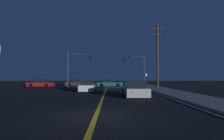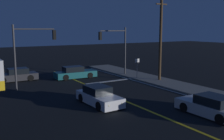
{
  "view_description": "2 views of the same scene",
  "coord_description": "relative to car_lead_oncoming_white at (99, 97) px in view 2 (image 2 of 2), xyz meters",
  "views": [
    {
      "loc": [
        0.64,
        -7.99,
        1.67
      ],
      "look_at": [
        0.86,
        19.9,
        2.8
      ],
      "focal_mm": 28.92,
      "sensor_mm": 36.0,
      "label": 1
    },
    {
      "loc": [
        -10.95,
        -2.52,
        5.5
      ],
      "look_at": [
        0.84,
        16.83,
        1.89
      ],
      "focal_mm": 41.83,
      "sensor_mm": 36.0,
      "label": 2
    }
  ],
  "objects": [
    {
      "name": "sidewalk_right",
      "position": [
        9.31,
        -2.73,
        -0.51
      ],
      "size": [
        3.2,
        39.86,
        0.15
      ],
      "primitive_type": "cube",
      "color": "slate",
      "rests_on": "ground"
    },
    {
      "name": "lane_line_center",
      "position": [
        2.13,
        -2.73,
        -0.57
      ],
      "size": [
        0.2,
        37.65,
        0.01
      ],
      "primitive_type": "cube",
      "color": "gold",
      "rests_on": "ground"
    },
    {
      "name": "lane_line_edge_right",
      "position": [
        7.46,
        -2.73,
        -0.57
      ],
      "size": [
        0.16,
        37.65,
        0.01
      ],
      "primitive_type": "cube",
      "color": "silver",
      "rests_on": "ground"
    },
    {
      "name": "stop_bar",
      "position": [
        4.92,
        6.84,
        -0.57
      ],
      "size": [
        5.58,
        0.5,
        0.01
      ],
      "primitive_type": "cube",
      "color": "silver",
      "rests_on": "ground"
    },
    {
      "name": "car_lead_oncoming_white",
      "position": [
        0.0,
        0.0,
        0.0
      ],
      "size": [
        1.94,
        4.29,
        1.34
      ],
      "rotation": [
        0.0,
        0.0,
        3.18
      ],
      "color": "silver",
      "rests_on": "ground"
    },
    {
      "name": "car_parked_curb_silver",
      "position": [
        4.9,
        -5.94,
        0.0
      ],
      "size": [
        2.0,
        4.48,
        1.34
      ],
      "rotation": [
        0.0,
        0.0,
        0.01
      ],
      "color": "#B2B5BA",
      "rests_on": "ground"
    },
    {
      "name": "car_side_waiting_charcoal",
      "position": [
        -3.36,
        12.23,
        0.0
      ],
      "size": [
        4.48,
        1.88,
        1.34
      ],
      "rotation": [
        0.0,
        0.0,
        1.57
      ],
      "color": "#2D2D33",
      "rests_on": "ground"
    },
    {
      "name": "car_distant_tail_teal",
      "position": [
        2.6,
        10.41,
        0.0
      ],
      "size": [
        4.67,
        1.96,
        1.34
      ],
      "rotation": [
        0.0,
        0.0,
        -1.61
      ],
      "color": "#195960",
      "rests_on": "ground"
    },
    {
      "name": "traffic_signal_near_right",
      "position": [
        7.24,
        9.14,
        3.17
      ],
      "size": [
        3.58,
        0.28,
        5.65
      ],
      "rotation": [
        0.0,
        0.0,
        3.14
      ],
      "color": "#38383D",
      "rests_on": "ground"
    },
    {
      "name": "traffic_signal_far_left",
      "position": [
        -2.87,
        7.74,
        3.32
      ],
      "size": [
        3.91,
        0.28,
        5.86
      ],
      "color": "#38383D",
      "rests_on": "ground"
    },
    {
      "name": "utility_pole_right",
      "position": [
        9.61,
        4.26,
        4.3
      ],
      "size": [
        1.69,
        0.29,
        9.35
      ],
      "color": "#42301E",
      "rests_on": "ground"
    },
    {
      "name": "street_sign_corner",
      "position": [
        8.21,
        6.34,
        0.97
      ],
      "size": [
        0.56,
        0.06,
        2.3
      ],
      "color": "slate",
      "rests_on": "ground"
    }
  ]
}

